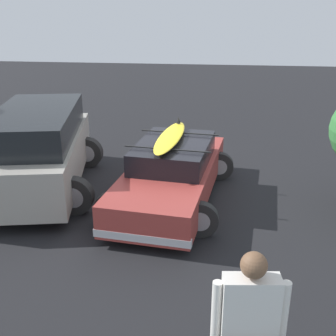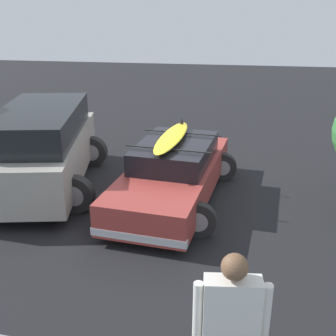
{
  "view_description": "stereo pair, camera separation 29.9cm",
  "coord_description": "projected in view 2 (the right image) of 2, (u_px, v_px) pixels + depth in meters",
  "views": [
    {
      "loc": [
        -1.0,
        8.4,
        3.87
      ],
      "look_at": [
        -0.06,
        0.9,
        0.95
      ],
      "focal_mm": 45.0,
      "sensor_mm": 36.0,
      "label": 1
    },
    {
      "loc": [
        -1.3,
        8.36,
        3.87
      ],
      "look_at": [
        -0.06,
        0.9,
        0.95
      ],
      "focal_mm": 45.0,
      "sensor_mm": 36.0,
      "label": 2
    }
  ],
  "objects": [
    {
      "name": "ground_plane",
      "position": [
        172.0,
        194.0,
        9.29
      ],
      "size": [
        44.0,
        44.0,
        0.02
      ],
      "primitive_type": "cube",
      "color": "black",
      "rests_on": "ground"
    },
    {
      "name": "sedan_car",
      "position": [
        173.0,
        173.0,
        8.83
      ],
      "size": [
        2.64,
        4.59,
        1.51
      ],
      "color": "#9E3833",
      "rests_on": "ground"
    },
    {
      "name": "person_bystander",
      "position": [
        231.0,
        323.0,
        3.92
      ],
      "size": [
        0.72,
        0.27,
        1.85
      ],
      "color": "black",
      "rests_on": "ground"
    },
    {
      "name": "suv_car",
      "position": [
        42.0,
        147.0,
        9.34
      ],
      "size": [
        3.06,
        4.7,
        1.82
      ],
      "color": "#9E998E",
      "rests_on": "ground"
    }
  ]
}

